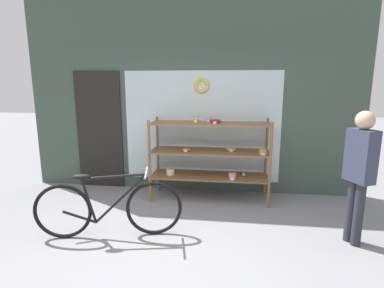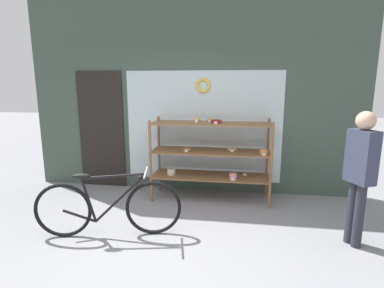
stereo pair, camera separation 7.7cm
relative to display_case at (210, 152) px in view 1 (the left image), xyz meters
The scene contains 5 objects.
ground_plane 2.04m from the display_case, 101.65° to the right, with size 30.00×30.00×0.00m, color gray.
storefront_facade 1.22m from the display_case, 134.11° to the left, with size 5.79×0.13×3.83m.
display_case is the anchor object (origin of this frame).
bicycle 1.88m from the display_case, 129.11° to the right, with size 1.78×0.54×0.83m.
pedestrian 2.17m from the display_case, 33.65° to the right, with size 0.30×0.37×1.59m.
Camera 1 is at (0.69, -2.89, 1.89)m, focal length 28.00 mm.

